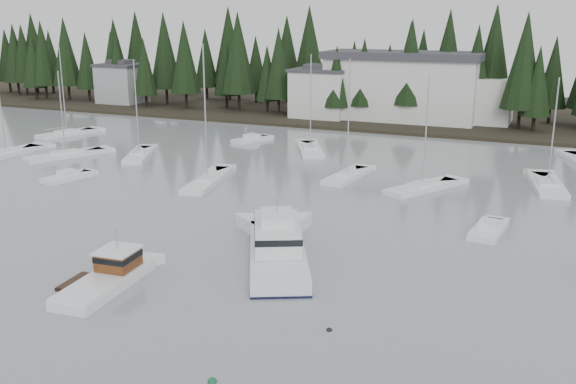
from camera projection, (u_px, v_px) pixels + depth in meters
name	position (u px, v px, depth m)	size (l,w,h in m)	color
ground	(97.00, 377.00, 31.16)	(260.00, 260.00, 0.00)	gray
far_shore_land	(447.00, 112.00, 117.05)	(240.00, 54.00, 1.00)	black
conifer_treeline	(436.00, 120.00, 107.31)	(200.00, 22.00, 20.00)	black
house_west	(321.00, 92.00, 106.74)	(9.54, 7.42, 8.75)	silver
house_far_west	(122.00, 82.00, 124.60)	(8.48, 7.42, 8.25)	#999EA0
harbor_inn	(415.00, 87.00, 103.66)	(29.50, 11.50, 10.90)	silver
lobster_boat_brown	(107.00, 279.00, 41.57)	(4.61, 8.33, 4.02)	white
cabin_cruiser_center	(277.00, 250.00, 45.70)	(9.03, 12.95, 5.38)	white
sailboat_0	(66.00, 156.00, 79.62)	(6.47, 9.96, 11.09)	white
sailboat_2	(67.00, 135.00, 94.04)	(5.20, 9.16, 13.46)	white
sailboat_4	(140.00, 156.00, 79.72)	(6.01, 9.34, 12.43)	white
sailboat_6	(347.00, 177.00, 69.22)	(3.31, 8.61, 13.23)	white
sailboat_7	(423.00, 189.00, 64.66)	(6.66, 9.28, 11.95)	white
sailboat_8	(310.00, 151.00, 82.96)	(6.83, 9.88, 12.86)	white
sailboat_10	(208.00, 182.00, 67.44)	(4.63, 11.18, 14.81)	white
sailboat_11	(547.00, 187.00, 65.54)	(4.48, 9.95, 11.68)	white
sailboat_12	(6.00, 155.00, 80.42)	(3.29, 10.35, 14.88)	white
runabout_0	(68.00, 178.00, 68.67)	(3.22, 5.80, 1.42)	white
runabout_1	(488.00, 231.00, 51.76)	(2.74, 5.78, 1.42)	white
runabout_3	(251.00, 140.00, 89.52)	(4.06, 6.22, 1.42)	white
mooring_buoy_green	(212.00, 382.00, 30.70)	(0.46, 0.46, 0.46)	#145933
mooring_buoy_dark	(329.00, 330.00, 35.74)	(0.34, 0.34, 0.34)	black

